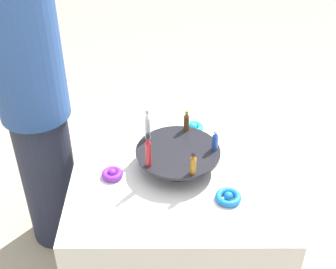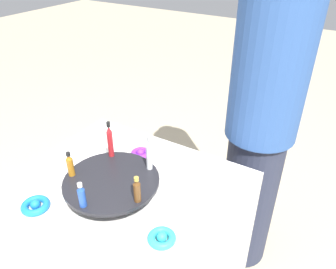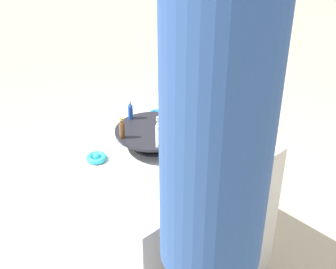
% 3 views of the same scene
% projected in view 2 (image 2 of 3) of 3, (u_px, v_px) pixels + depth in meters
% --- Properties ---
extents(party_table, '(0.82, 0.82, 0.72)m').
position_uv_depth(party_table, '(121.00, 263.00, 1.33)').
color(party_table, silver).
rests_on(party_table, ground_plane).
extents(display_stand, '(0.33, 0.33, 0.08)m').
position_uv_depth(display_stand, '(112.00, 185.00, 1.11)').
color(display_stand, black).
rests_on(display_stand, party_table).
extents(bottle_clear, '(0.02, 0.02, 0.13)m').
position_uv_depth(bottle_clear, '(149.00, 154.00, 1.12)').
color(bottle_clear, silver).
rests_on(bottle_clear, display_stand).
extents(bottle_red, '(0.02, 0.02, 0.14)m').
position_uv_depth(bottle_red, '(110.00, 141.00, 1.19)').
color(bottle_red, '#B21E23').
rests_on(bottle_red, display_stand).
extents(bottle_amber, '(0.02, 0.02, 0.09)m').
position_uv_depth(bottle_amber, '(70.00, 165.00, 1.10)').
color(bottle_amber, '#AD6B19').
rests_on(bottle_amber, display_stand).
extents(bottle_blue, '(0.02, 0.02, 0.09)m').
position_uv_depth(bottle_blue, '(82.00, 196.00, 0.98)').
color(bottle_blue, '#234CAD').
rests_on(bottle_blue, display_stand).
extents(bottle_brown, '(0.02, 0.02, 0.09)m').
position_uv_depth(bottle_brown, '(137.00, 190.00, 0.99)').
color(bottle_brown, brown).
rests_on(bottle_brown, display_stand).
extents(ribbon_bow_purple, '(0.08, 0.08, 0.03)m').
position_uv_depth(ribbon_bow_purple, '(141.00, 153.00, 1.34)').
color(ribbon_bow_purple, purple).
rests_on(ribbon_bow_purple, party_table).
extents(ribbon_bow_blue, '(0.09, 0.09, 0.03)m').
position_uv_depth(ribbon_bow_blue, '(35.00, 205.00, 1.09)').
color(ribbon_bow_blue, blue).
rests_on(ribbon_bow_blue, party_table).
extents(ribbon_bow_teal, '(0.09, 0.09, 0.03)m').
position_uv_depth(ribbon_bow_teal, '(162.00, 238.00, 0.97)').
color(ribbon_bow_teal, '#2DB7CC').
rests_on(ribbon_bow_teal, party_table).
extents(person_figure, '(0.30, 0.30, 1.79)m').
position_uv_depth(person_figure, '(265.00, 103.00, 1.35)').
color(person_figure, '#282D42').
rests_on(person_figure, ground_plane).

